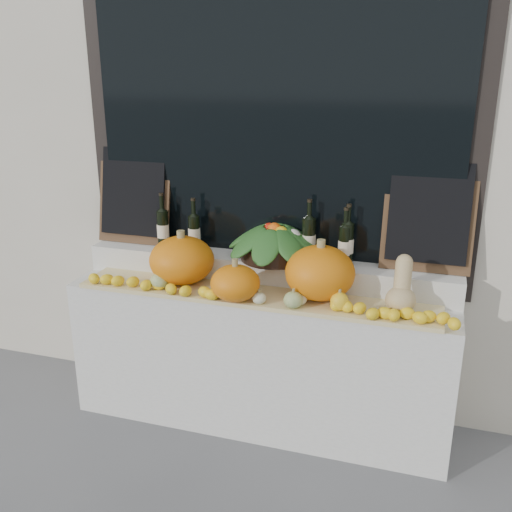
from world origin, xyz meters
TOP-DOWN VIEW (x-y plane):
  - storefront_facade at (0.00, 2.25)m, footprint 7.00×0.94m
  - display_sill at (0.00, 1.52)m, footprint 2.30×0.55m
  - rear_tier at (0.00, 1.68)m, footprint 2.30×0.25m
  - straw_bedding at (0.00, 1.40)m, footprint 2.10×0.32m
  - pumpkin_left at (-0.46, 1.45)m, footprint 0.41×0.41m
  - pumpkin_right at (0.37, 1.45)m, footprint 0.50×0.50m
  - pumpkin_center at (-0.07, 1.29)m, footprint 0.32×0.32m
  - butternut_squash at (0.82, 1.41)m, footprint 0.16×0.22m
  - decorative_gourds at (0.02, 1.30)m, footprint 1.16×0.15m
  - lemon_heap at (0.00, 1.29)m, footprint 2.20×0.16m
  - produce_bowl at (0.05, 1.66)m, footprint 0.62×0.62m
  - wine_bottle_far_left at (-0.69, 1.67)m, footprint 0.08×0.08m
  - wine_bottle_near_left at (-0.48, 1.68)m, footprint 0.08×0.08m
  - wine_bottle_tall at (0.25, 1.69)m, footprint 0.08×0.08m
  - wine_bottle_near_right at (0.48, 1.69)m, footprint 0.08×0.08m
  - wine_bottle_far_right at (0.47, 1.68)m, footprint 0.08×0.08m
  - chalkboard_left at (-0.92, 1.74)m, footprint 0.50×0.15m
  - chalkboard_right at (0.92, 1.74)m, footprint 0.50×0.15m

SIDE VIEW (x-z plane):
  - display_sill at x=0.00m, z-range 0.00..0.88m
  - straw_bedding at x=0.00m, z-range 0.88..0.90m
  - lemon_heap at x=0.00m, z-range 0.91..0.97m
  - decorative_gourds at x=0.02m, z-range 0.88..1.03m
  - rear_tier at x=0.00m, z-range 0.88..1.04m
  - pumpkin_center at x=-0.07m, z-range 0.91..1.11m
  - butternut_squash at x=0.82m, z-range 0.88..1.17m
  - pumpkin_left at x=-0.46m, z-range 0.91..1.19m
  - pumpkin_right at x=0.37m, z-range 0.91..1.21m
  - produce_bowl at x=0.05m, z-range 1.03..1.27m
  - wine_bottle_near_left at x=-0.48m, z-range 0.99..1.32m
  - wine_bottle_far_right at x=0.47m, z-range 0.99..1.33m
  - wine_bottle_far_left at x=-0.69m, z-range 0.99..1.34m
  - wine_bottle_near_right at x=0.48m, z-range 0.99..1.35m
  - wine_bottle_tall at x=0.25m, z-range 0.99..1.36m
  - chalkboard_left at x=-0.92m, z-range 1.05..1.67m
  - chalkboard_right at x=0.92m, z-range 1.05..1.67m
  - storefront_facade at x=0.00m, z-range 0.00..4.50m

